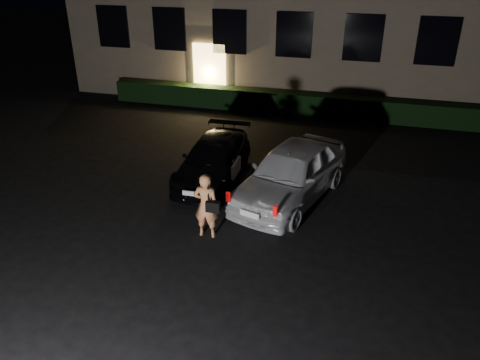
# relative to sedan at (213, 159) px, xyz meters

# --- Properties ---
(ground) EXTENTS (80.00, 80.00, 0.00)m
(ground) POSITION_rel_sedan_xyz_m (1.02, -4.04, -0.57)
(ground) COLOR black
(ground) RESTS_ON ground
(hedge) EXTENTS (15.00, 0.70, 0.85)m
(hedge) POSITION_rel_sedan_xyz_m (1.02, 6.46, -0.14)
(hedge) COLOR black
(hedge) RESTS_ON ground
(sedan) EXTENTS (1.79, 4.02, 1.13)m
(sedan) POSITION_rel_sedan_xyz_m (0.00, 0.00, 0.00)
(sedan) COLOR black
(sedan) RESTS_ON ground
(hatch) EXTENTS (2.88, 4.67, 1.49)m
(hatch) POSITION_rel_sedan_xyz_m (2.38, -0.67, 0.18)
(hatch) COLOR silver
(hatch) RESTS_ON ground
(man) EXTENTS (0.66, 0.40, 1.58)m
(man) POSITION_rel_sedan_xyz_m (0.84, -2.99, 0.23)
(man) COLOR #D58453
(man) RESTS_ON ground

